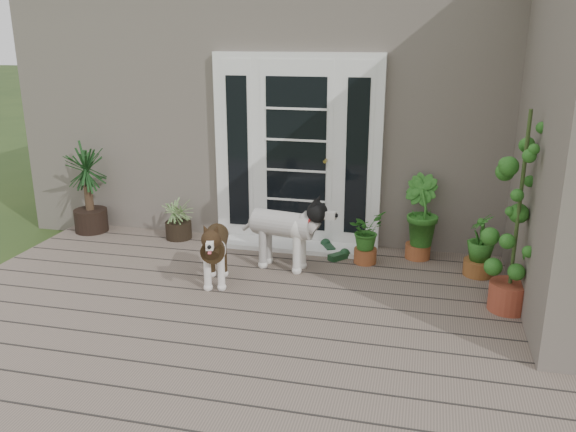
# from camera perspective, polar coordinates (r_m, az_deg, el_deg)

# --- Properties ---
(deck) EXTENTS (6.20, 4.60, 0.12)m
(deck) POSITION_cam_1_polar(r_m,az_deg,el_deg) (4.93, -2.55, -11.77)
(deck) COLOR #6B5B4C
(deck) RESTS_ON ground
(house_main) EXTENTS (7.40, 4.00, 3.10)m
(house_main) POSITION_cam_1_polar(r_m,az_deg,el_deg) (8.53, 5.27, 11.09)
(house_main) COLOR #665E54
(house_main) RESTS_ON ground
(door_unit) EXTENTS (1.90, 0.14, 2.15)m
(door_unit) POSITION_cam_1_polar(r_m,az_deg,el_deg) (6.62, 0.87, 6.28)
(door_unit) COLOR white
(door_unit) RESTS_ON deck
(door_step) EXTENTS (1.60, 0.40, 0.05)m
(door_step) POSITION_cam_1_polar(r_m,az_deg,el_deg) (6.71, 0.45, -2.87)
(door_step) COLOR white
(door_step) RESTS_ON deck
(brindle_dog) EXTENTS (0.49, 0.78, 0.61)m
(brindle_dog) POSITION_cam_1_polar(r_m,az_deg,el_deg) (5.72, -7.05, -3.68)
(brindle_dog) COLOR #392815
(brindle_dog) RESTS_ON deck
(white_dog) EXTENTS (0.89, 0.50, 0.70)m
(white_dog) POSITION_cam_1_polar(r_m,az_deg,el_deg) (6.03, -0.51, -1.96)
(white_dog) COLOR white
(white_dog) RESTS_ON deck
(spider_plant) EXTENTS (0.55, 0.55, 0.55)m
(spider_plant) POSITION_cam_1_polar(r_m,az_deg,el_deg) (7.06, -10.64, -0.03)
(spider_plant) COLOR #85975D
(spider_plant) RESTS_ON deck
(yucca) EXTENTS (0.98, 0.98, 1.09)m
(yucca) POSITION_cam_1_polar(r_m,az_deg,el_deg) (7.52, -18.85, 2.57)
(yucca) COLOR black
(yucca) RESTS_ON deck
(herb_a) EXTENTS (0.51, 0.51, 0.48)m
(herb_a) POSITION_cam_1_polar(r_m,az_deg,el_deg) (6.26, 7.55, -2.47)
(herb_a) COLOR #1D661E
(herb_a) RESTS_ON deck
(herb_b) EXTENTS (0.65, 0.65, 0.69)m
(herb_b) POSITION_cam_1_polar(r_m,az_deg,el_deg) (6.46, 12.62, -1.13)
(herb_b) COLOR #19591E
(herb_b) RESTS_ON deck
(herb_c) EXTENTS (0.35, 0.35, 0.50)m
(herb_c) POSITION_cam_1_polar(r_m,az_deg,el_deg) (6.19, 18.12, -3.32)
(herb_c) COLOR #285819
(herb_c) RESTS_ON deck
(sapling) EXTENTS (0.71, 0.71, 1.83)m
(sapling) POSITION_cam_1_polar(r_m,az_deg,el_deg) (5.29, 21.48, 0.46)
(sapling) COLOR #26621C
(sapling) RESTS_ON deck
(clog_left) EXTENTS (0.26, 0.32, 0.09)m
(clog_left) POSITION_cam_1_polar(r_m,az_deg,el_deg) (6.63, 3.89, -2.99)
(clog_left) COLOR #16371E
(clog_left) RESTS_ON deck
(clog_right) EXTENTS (0.28, 0.30, 0.08)m
(clog_right) POSITION_cam_1_polar(r_m,az_deg,el_deg) (6.39, 4.96, -3.84)
(clog_right) COLOR #17391D
(clog_right) RESTS_ON deck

